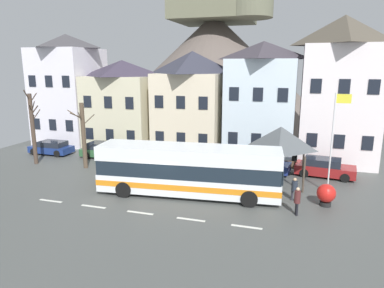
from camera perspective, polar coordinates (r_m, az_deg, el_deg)
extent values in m
cube|color=#4B4E4C|center=(22.53, -5.33, -8.37)|extent=(40.00, 60.00, 0.06)
cube|color=silver|center=(23.11, -22.30, -8.67)|extent=(1.60, 0.20, 0.01)
cube|color=silver|center=(21.42, -15.95, -9.89)|extent=(1.60, 0.20, 0.01)
cube|color=silver|center=(20.03, -8.57, -11.15)|extent=(1.60, 0.20, 0.01)
cube|color=silver|center=(19.02, -0.18, -12.35)|extent=(1.60, 0.20, 0.01)
cube|color=silver|center=(18.45, 9.01, -13.36)|extent=(1.60, 0.20, 0.01)
cube|color=white|center=(39.19, -19.50, 7.44)|extent=(5.82, 6.13, 9.80)
pyramid|color=#413F43|center=(39.13, -20.14, 15.64)|extent=(5.82, 6.13, 1.44)
cube|color=black|center=(38.30, -24.29, 3.06)|extent=(0.80, 0.06, 1.10)
cube|color=black|center=(37.06, -22.02, 2.97)|extent=(0.80, 0.06, 1.10)
cube|color=black|center=(35.88, -19.60, 2.87)|extent=(0.80, 0.06, 1.10)
cube|color=black|center=(37.89, -24.89, 9.42)|extent=(0.80, 0.06, 1.10)
cube|color=black|center=(36.64, -22.58, 9.55)|extent=(0.80, 0.06, 1.10)
cube|color=black|center=(35.44, -20.12, 9.66)|extent=(0.80, 0.06, 1.10)
cube|color=beige|center=(35.85, -11.18, 5.29)|extent=(6.58, 5.90, 7.07)
pyramid|color=#393142|center=(35.56, -11.49, 12.19)|extent=(6.58, 5.90, 1.54)
cube|color=black|center=(34.73, -16.56, 1.68)|extent=(0.80, 0.06, 1.10)
cube|color=black|center=(33.58, -13.42, 1.49)|extent=(0.80, 0.06, 1.10)
cube|color=black|center=(32.54, -10.08, 1.29)|extent=(0.80, 0.06, 1.10)
cube|color=black|center=(34.29, -16.88, 6.72)|extent=(0.80, 0.06, 1.10)
cube|color=black|center=(33.13, -13.70, 6.71)|extent=(0.80, 0.06, 1.10)
cube|color=black|center=(32.07, -10.30, 6.68)|extent=(0.80, 0.06, 1.10)
cube|color=beige|center=(33.60, 0.06, 5.31)|extent=(6.07, 6.95, 7.39)
pyramid|color=#313240|center=(33.31, 0.06, 13.37)|extent=(6.07, 6.95, 2.03)
cube|color=black|center=(31.33, -5.35, 1.13)|extent=(0.80, 0.06, 1.10)
cube|color=black|center=(30.63, -1.85, 0.91)|extent=(0.80, 0.06, 1.10)
cube|color=black|center=(30.05, 1.81, 0.68)|extent=(0.80, 0.06, 1.10)
cube|color=black|center=(30.84, -5.48, 6.98)|extent=(0.80, 0.06, 1.10)
cube|color=black|center=(30.13, -1.89, 6.89)|extent=(0.80, 0.06, 1.10)
cube|color=black|center=(29.54, 1.85, 6.77)|extent=(0.80, 0.06, 1.10)
cube|color=silver|center=(31.91, 11.36, 5.79)|extent=(5.85, 6.27, 8.63)
pyramid|color=#3A353D|center=(31.71, 11.78, 14.94)|extent=(5.85, 6.27, 1.53)
cube|color=black|center=(29.43, 6.76, 0.92)|extent=(0.80, 0.06, 1.10)
cube|color=black|center=(29.16, 10.53, 0.68)|extent=(0.80, 0.06, 1.10)
cube|color=black|center=(29.02, 14.36, 0.44)|extent=(0.80, 0.06, 1.10)
cube|color=black|center=(28.90, 6.96, 8.22)|extent=(0.80, 0.06, 1.10)
cube|color=black|center=(28.62, 10.84, 8.05)|extent=(0.80, 0.06, 1.10)
cube|color=black|center=(28.48, 14.78, 7.83)|extent=(0.80, 0.06, 1.10)
cube|color=white|center=(32.06, 22.93, 6.06)|extent=(6.04, 6.65, 9.74)
pyramid|color=#4F483C|center=(32.02, 23.91, 16.85)|extent=(6.04, 6.65, 2.35)
cube|color=black|center=(28.98, 19.18, 0.64)|extent=(0.80, 0.06, 1.10)
cube|color=black|center=(29.14, 23.13, 0.38)|extent=(0.80, 0.06, 1.10)
cube|color=black|center=(29.44, 27.01, 0.12)|extent=(0.80, 0.06, 1.10)
cube|color=black|center=(28.44, 19.81, 9.01)|extent=(0.80, 0.06, 1.10)
cube|color=black|center=(28.60, 23.88, 8.70)|extent=(0.80, 0.06, 1.10)
cube|color=black|center=(28.90, 27.87, 8.34)|extent=(0.80, 0.06, 1.10)
cone|color=#60554E|center=(50.92, 3.57, 12.28)|extent=(33.08, 33.08, 15.23)
cube|color=#6C6D54|center=(51.66, 3.72, 22.59)|extent=(10.58, 10.58, 5.70)
cube|color=white|center=(22.12, -0.61, -6.41)|extent=(11.65, 3.63, 1.11)
cube|color=orange|center=(22.11, -0.61, -6.28)|extent=(11.67, 3.65, 0.36)
cube|color=#19232D|center=(21.81, -0.62, -3.88)|extent=(11.54, 3.58, 0.93)
cube|color=white|center=(21.57, -0.62, -1.58)|extent=(11.65, 3.63, 0.87)
cube|color=#19232D|center=(21.41, 14.65, -4.63)|extent=(0.26, 2.13, 0.90)
cylinder|color=black|center=(22.95, 9.66, -6.69)|extent=(1.02, 0.37, 1.00)
cylinder|color=black|center=(20.66, 9.42, -8.93)|extent=(1.02, 0.37, 1.00)
cylinder|color=black|center=(24.39, -9.03, -5.48)|extent=(1.02, 0.37, 1.00)
cylinder|color=black|center=(22.24, -11.23, -7.39)|extent=(1.02, 0.37, 1.00)
cylinder|color=#473D33|center=(26.81, 10.84, -2.30)|extent=(0.14, 0.14, 2.40)
cylinder|color=#473D33|center=(26.70, 17.90, -2.77)|extent=(0.14, 0.14, 2.40)
cylinder|color=#473D33|center=(23.66, 9.95, -4.31)|extent=(0.14, 0.14, 2.40)
cylinder|color=#473D33|center=(23.53, 17.98, -4.86)|extent=(0.14, 0.14, 2.40)
pyramid|color=#4E5357|center=(24.64, 14.42, 0.96)|extent=(3.60, 3.60, 1.60)
cube|color=maroon|center=(27.63, 21.11, -3.97)|extent=(4.41, 2.33, 0.68)
cube|color=#1E232D|center=(27.48, 20.77, -2.73)|extent=(2.71, 1.90, 0.52)
cylinder|color=black|center=(28.50, 23.98, -4.14)|extent=(0.66, 0.28, 0.64)
cylinder|color=black|center=(26.84, 23.93, -5.15)|extent=(0.66, 0.28, 0.64)
cylinder|color=black|center=(28.60, 18.40, -3.61)|extent=(0.66, 0.28, 0.64)
cylinder|color=black|center=(26.94, 18.01, -4.59)|extent=(0.66, 0.28, 0.64)
cube|color=navy|center=(34.83, -22.21, -0.78)|extent=(3.93, 1.79, 0.58)
cube|color=#1E232D|center=(34.59, -22.03, 0.04)|extent=(2.36, 1.56, 0.47)
cylinder|color=black|center=(35.09, -24.67, -1.16)|extent=(0.64, 0.21, 0.64)
cylinder|color=black|center=(36.30, -22.93, -0.56)|extent=(0.64, 0.21, 0.64)
cylinder|color=black|center=(33.43, -21.38, -1.51)|extent=(0.64, 0.21, 0.64)
cylinder|color=black|center=(34.70, -19.67, -0.87)|extent=(0.64, 0.21, 0.64)
cube|color=#2C5833|center=(31.97, -14.03, -1.29)|extent=(4.38, 1.93, 0.64)
cube|color=#1E232D|center=(31.94, -14.42, -0.25)|extent=(2.64, 1.68, 0.52)
cylinder|color=black|center=(32.10, -11.00, -1.42)|extent=(0.64, 0.21, 0.64)
cylinder|color=black|center=(30.57, -12.50, -2.21)|extent=(0.64, 0.21, 0.64)
cylinder|color=black|center=(33.47, -15.39, -1.06)|extent=(0.64, 0.21, 0.64)
cylinder|color=black|center=(32.02, -17.03, -1.79)|extent=(0.64, 0.21, 0.64)
cube|color=navy|center=(27.40, 11.41, -3.51)|extent=(4.45, 2.26, 0.65)
cube|color=#1E232D|center=(27.29, 11.03, -2.31)|extent=(2.74, 1.83, 0.49)
cylinder|color=black|center=(27.95, 14.59, -3.74)|extent=(0.66, 0.28, 0.64)
cylinder|color=black|center=(26.42, 13.95, -4.67)|extent=(0.66, 0.28, 0.64)
cylinder|color=black|center=(28.54, 9.03, -3.14)|extent=(0.66, 0.28, 0.64)
cylinder|color=black|center=(27.04, 8.09, -4.01)|extent=(0.66, 0.28, 0.64)
cylinder|color=black|center=(20.17, 16.94, -10.26)|extent=(0.12, 0.12, 0.75)
cylinder|color=black|center=(20.35, 16.82, -10.04)|extent=(0.12, 0.12, 0.75)
cylinder|color=#512323|center=(20.01, 17.01, -8.36)|extent=(0.33, 0.33, 0.70)
sphere|color=#D1AD89|center=(19.86, 17.09, -7.15)|extent=(0.20, 0.20, 0.20)
cylinder|color=#38332D|center=(23.46, 11.39, -6.71)|extent=(0.17, 0.17, 0.70)
cylinder|color=#38332D|center=(23.64, 11.55, -6.56)|extent=(0.17, 0.17, 0.70)
cylinder|color=gray|center=(23.35, 11.54, -5.20)|extent=(0.28, 0.28, 0.63)
sphere|color=#D1AD89|center=(23.23, 11.59, -4.23)|extent=(0.20, 0.20, 0.20)
cylinder|color=black|center=(23.46, 9.08, -6.52)|extent=(0.13, 0.13, 0.77)
cylinder|color=black|center=(23.58, 9.45, -6.44)|extent=(0.13, 0.13, 0.77)
cylinder|color=#232B38|center=(23.31, 9.32, -4.96)|extent=(0.31, 0.31, 0.64)
sphere|color=#D1AD89|center=(23.18, 9.36, -3.93)|extent=(0.23, 0.23, 0.23)
cylinder|color=#2D2D38|center=(22.20, 16.74, -8.16)|extent=(0.14, 0.14, 0.70)
cylinder|color=#2D2D38|center=(22.27, 16.21, -8.05)|extent=(0.14, 0.14, 0.70)
cylinder|color=#232B38|center=(22.03, 16.57, -6.64)|extent=(0.36, 0.36, 0.60)
sphere|color=tan|center=(21.90, 16.64, -5.64)|extent=(0.21, 0.21, 0.21)
cube|color=brown|center=(27.69, 15.56, -3.68)|extent=(1.45, 0.45, 0.08)
cube|color=brown|center=(27.85, 15.60, -3.11)|extent=(1.45, 0.06, 0.40)
cube|color=#2D2D33|center=(27.77, 14.20, -4.03)|extent=(0.08, 0.36, 0.45)
cube|color=#2D2D33|center=(27.75, 16.87, -4.21)|extent=(0.08, 0.36, 0.45)
cylinder|color=silver|center=(23.58, 22.04, -0.02)|extent=(0.10, 0.10, 6.47)
cube|color=yellow|center=(23.21, 23.76, 6.87)|extent=(0.90, 0.03, 0.56)
cylinder|color=black|center=(22.13, 21.15, -9.20)|extent=(0.65, 0.65, 0.25)
sphere|color=red|center=(21.89, 21.30, -7.57)|extent=(1.09, 1.09, 1.09)
cylinder|color=#47382D|center=(31.43, -24.79, 2.21)|extent=(0.33, 0.33, 5.88)
cylinder|color=#47382D|center=(30.87, -24.74, 6.93)|extent=(0.78, 0.08, 0.84)
cylinder|color=#47382D|center=(31.52, -24.74, 3.65)|extent=(0.21, 0.52, 0.78)
cylinder|color=#47382D|center=(31.43, -24.36, 4.32)|extent=(0.39, 0.79, 0.98)
cylinder|color=#47382D|center=(30.86, -25.18, 5.49)|extent=(0.50, 0.64, 0.61)
cylinder|color=#47382D|center=(30.79, -25.61, 7.22)|extent=(0.24, 0.78, 0.99)
cylinder|color=#47382D|center=(31.73, -24.79, 5.48)|extent=(0.56, 1.10, 0.99)
cylinder|color=#47382D|center=(30.96, -24.57, 5.10)|extent=(0.81, 0.11, 0.82)
cylinder|color=brown|center=(28.72, -17.46, 1.27)|extent=(0.34, 0.34, 5.26)
cylinder|color=brown|center=(28.79, -18.77, 4.59)|extent=(1.31, 0.13, 0.77)
cylinder|color=brown|center=(28.15, -18.56, 4.47)|extent=(0.45, 1.06, 0.59)
cylinder|color=brown|center=(28.16, -16.73, 3.83)|extent=(1.17, 0.14, 0.96)
cylinder|color=brown|center=(28.13, -17.93, 4.20)|extent=(0.25, 0.78, 0.88)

